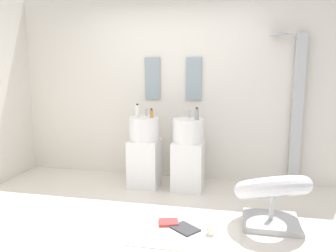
% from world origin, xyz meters
% --- Properties ---
extents(ground_plane, '(4.80, 3.60, 0.04)m').
position_xyz_m(ground_plane, '(0.00, 0.00, -0.02)').
color(ground_plane, silver).
extents(rear_partition, '(4.80, 0.10, 2.60)m').
position_xyz_m(rear_partition, '(0.00, 1.65, 1.30)').
color(rear_partition, silver).
rests_on(rear_partition, ground_plane).
extents(pedestal_sink_left, '(0.40, 0.40, 1.05)m').
position_xyz_m(pedestal_sink_left, '(-0.30, 1.12, 0.48)').
color(pedestal_sink_left, white).
rests_on(pedestal_sink_left, ground_plane).
extents(pedestal_sink_right, '(0.40, 0.40, 1.05)m').
position_xyz_m(pedestal_sink_right, '(0.30, 1.12, 0.48)').
color(pedestal_sink_right, white).
rests_on(pedestal_sink_right, ground_plane).
extents(vanity_mirror_left, '(0.22, 0.03, 0.59)m').
position_xyz_m(vanity_mirror_left, '(-0.30, 1.58, 1.45)').
color(vanity_mirror_left, '#8C9EA8').
extents(vanity_mirror_right, '(0.22, 0.03, 0.59)m').
position_xyz_m(vanity_mirror_right, '(0.30, 1.58, 1.45)').
color(vanity_mirror_right, '#8C9EA8').
extents(shower_column, '(0.49, 0.24, 2.05)m').
position_xyz_m(shower_column, '(1.68, 1.53, 1.08)').
color(shower_column, '#B7BABF').
rests_on(shower_column, ground_plane).
extents(lounge_chair, '(1.02, 1.02, 0.65)m').
position_xyz_m(lounge_chair, '(1.31, 0.25, 0.35)').
color(lounge_chair, '#B7BABF').
rests_on(lounge_chair, ground_plane).
extents(area_rug, '(1.04, 0.66, 0.01)m').
position_xyz_m(area_rug, '(0.48, -0.13, 0.01)').
color(area_rug, white).
rests_on(area_rug, ground_plane).
extents(magazine_charcoal, '(0.33, 0.31, 0.02)m').
position_xyz_m(magazine_charcoal, '(0.46, -0.06, 0.02)').
color(magazine_charcoal, '#38383D').
rests_on(magazine_charcoal, area_rug).
extents(magazine_red, '(0.24, 0.21, 0.03)m').
position_xyz_m(magazine_red, '(0.27, 0.03, 0.02)').
color(magazine_red, '#B73838').
rests_on(magazine_red, area_rug).
extents(coffee_mug, '(0.09, 0.09, 0.09)m').
position_xyz_m(coffee_mug, '(0.72, -0.10, 0.06)').
color(coffee_mug, white).
rests_on(coffee_mug, area_rug).
extents(soap_bottle_white, '(0.05, 0.05, 0.19)m').
position_xyz_m(soap_bottle_white, '(-0.36, 1.03, 1.04)').
color(soap_bottle_white, white).
rests_on(soap_bottle_white, pedestal_sink_left).
extents(soap_bottle_grey, '(0.05, 0.05, 0.16)m').
position_xyz_m(soap_bottle_grey, '(0.42, 1.05, 1.03)').
color(soap_bottle_grey, '#99999E').
rests_on(soap_bottle_grey, pedestal_sink_right).
extents(soap_bottle_amber, '(0.05, 0.05, 0.12)m').
position_xyz_m(soap_bottle_amber, '(-0.19, 1.11, 1.01)').
color(soap_bottle_amber, '#C68C38').
rests_on(soap_bottle_amber, pedestal_sink_left).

